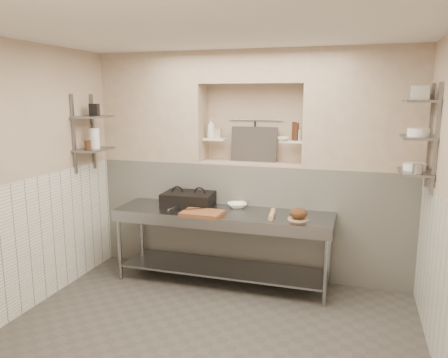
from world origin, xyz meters
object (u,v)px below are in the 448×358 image
at_px(panini_press, 189,199).
at_px(bottle_soap, 211,128).
at_px(prep_table, 222,232).
at_px(cutting_board, 202,213).
at_px(mixing_bowl, 237,205).
at_px(rolling_pin, 272,214).
at_px(bowl_alcove, 283,139).
at_px(jug_left, 94,138).
at_px(bread_loaf, 298,213).

height_order(panini_press, bottle_soap, bottle_soap).
height_order(prep_table, cutting_board, cutting_board).
xyz_separation_m(mixing_bowl, rolling_pin, (0.49, -0.29, 0.00)).
height_order(rolling_pin, bottle_soap, bottle_soap).
bearing_deg(bowl_alcove, jug_left, -164.29).
xyz_separation_m(prep_table, bottle_soap, (-0.32, 0.54, 1.20)).
distance_m(panini_press, bottle_soap, 0.96).
bearing_deg(mixing_bowl, rolling_pin, -30.61).
bearing_deg(panini_press, bowl_alcove, 15.19).
xyz_separation_m(mixing_bowl, jug_left, (-1.74, -0.35, 0.81)).
height_order(mixing_bowl, jug_left, jug_left).
distance_m(panini_press, rolling_pin, 1.12).
height_order(prep_table, bowl_alcove, bowl_alcove).
height_order(prep_table, panini_press, panini_press).
relative_size(panini_press, cutting_board, 1.38).
relative_size(panini_press, bowl_alcove, 4.45).
relative_size(rolling_pin, bread_loaf, 1.94).
bearing_deg(mixing_bowl, panini_press, -172.15).
height_order(panini_press, bread_loaf, panini_press).
xyz_separation_m(prep_table, cutting_board, (-0.17, -0.21, 0.28)).
distance_m(prep_table, cutting_board, 0.39).
relative_size(mixing_bowl, bottle_soap, 0.93).
bearing_deg(bottle_soap, bread_loaf, -27.22).
bearing_deg(bread_loaf, cutting_board, -173.54).
bearing_deg(jug_left, bread_loaf, 0.51).
bearing_deg(cutting_board, prep_table, 50.88).
xyz_separation_m(cutting_board, rolling_pin, (0.78, 0.16, 0.01)).
distance_m(bowl_alcove, jug_left, 2.33).
xyz_separation_m(prep_table, panini_press, (-0.49, 0.15, 0.34)).
bearing_deg(bread_loaf, rolling_pin, 173.72).
height_order(cutting_board, jug_left, jug_left).
bearing_deg(panini_press, prep_table, -20.30).
xyz_separation_m(panini_press, jug_left, (-1.13, -0.26, 0.75)).
height_order(cutting_board, bowl_alcove, bowl_alcove).
relative_size(cutting_board, jug_left, 1.86).
relative_size(cutting_board, bowl_alcove, 3.23).
distance_m(rolling_pin, bottle_soap, 1.43).
bearing_deg(cutting_board, bottle_soap, 100.96).
xyz_separation_m(panini_press, bowl_alcove, (1.11, 0.37, 0.75)).
bearing_deg(mixing_bowl, cutting_board, -123.08).
xyz_separation_m(bread_loaf, bottle_soap, (-1.23, 0.63, 0.87)).
bearing_deg(bread_loaf, mixing_bowl, 157.74).
distance_m(panini_press, jug_left, 1.39).
xyz_separation_m(panini_press, cutting_board, (0.31, -0.36, -0.06)).
height_order(prep_table, jug_left, jug_left).
bearing_deg(bread_loaf, prep_table, 174.33).
bearing_deg(jug_left, prep_table, 3.99).
xyz_separation_m(rolling_pin, bottle_soap, (-0.93, 0.60, 0.91)).
distance_m(cutting_board, mixing_bowl, 0.53).
bearing_deg(bowl_alcove, bread_loaf, -64.68).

